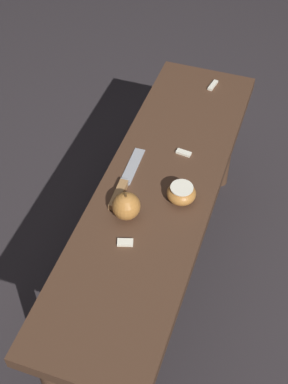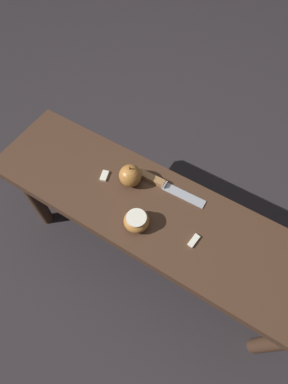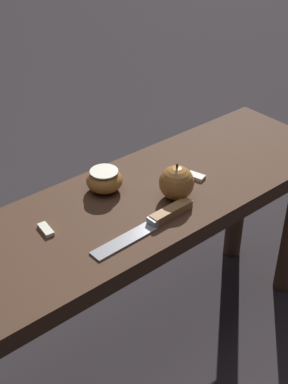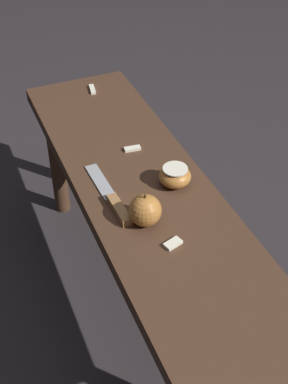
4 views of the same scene
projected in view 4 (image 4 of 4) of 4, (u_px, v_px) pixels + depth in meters
The scene contains 8 objects.
ground_plane at pixel (144, 306), 1.66m from camera, with size 8.00×8.00×0.00m, color #2D282B.
wooden_bench at pixel (144, 210), 1.40m from camera, with size 1.20×0.33×0.48m.
knife at pixel (114, 201), 1.29m from camera, with size 0.25×0.04×0.02m.
apple_whole at pixel (145, 210), 1.22m from camera, with size 0.08×0.08×0.09m.
apple_cut at pixel (175, 176), 1.33m from camera, with size 0.08×0.08×0.05m.
apple_slice_near_knife at pixel (173, 244), 1.18m from camera, with size 0.03×0.05×0.01m.
apple_slice_center at pixel (132, 149), 1.46m from camera, with size 0.02×0.05×0.01m.
apple_slice_near_bowl at pixel (92, 89), 1.71m from camera, with size 0.06×0.02×0.01m.
Camera 4 is at (0.96, -0.40, 1.34)m, focal length 50.00 mm.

